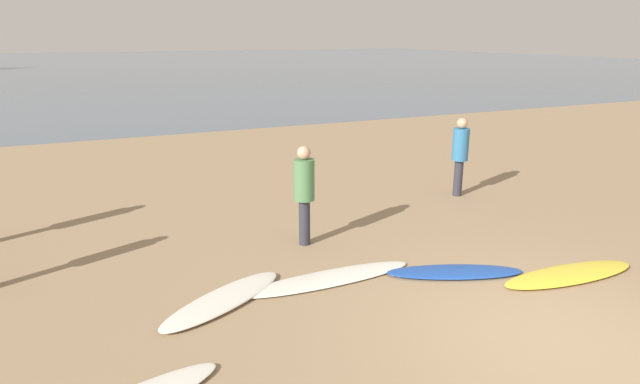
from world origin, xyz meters
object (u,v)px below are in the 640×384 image
surfboard_3 (455,272)px  person_1 (460,150)px  surfboard_1 (223,299)px  surfboard_4 (569,274)px  surfboard_2 (328,279)px  person_3 (304,187)px

surfboard_3 → person_1: 4.22m
surfboard_1 → surfboard_4: bearing=-45.0°
surfboard_2 → person_1: size_ratio=1.56×
surfboard_4 → person_3: 4.15m
surfboard_3 → surfboard_4: size_ratio=0.88×
person_1 → surfboard_3: bearing=-134.5°
surfboard_2 → surfboard_3: size_ratio=1.32×
person_1 → person_3: bearing=-169.1°
surfboard_3 → person_1: (2.57, 3.21, 0.95)m
surfboard_2 → surfboard_3: surfboard_3 is taller
surfboard_4 → surfboard_1: bearing=168.0°
person_1 → person_3: (-4.10, -1.23, -0.01)m
surfboard_2 → person_3: 1.71m
surfboard_1 → surfboard_4: size_ratio=0.90×
surfboard_2 → surfboard_3: bearing=-18.5°
person_1 → surfboard_4: bearing=-111.6°
surfboard_4 → surfboard_2: bearing=161.0°
surfboard_2 → person_1: bearing=30.7°
surfboard_3 → person_3: person_3 is taller
surfboard_4 → person_3: (-2.98, 2.73, 0.94)m
surfboard_2 → surfboard_4: bearing=-23.0°
surfboard_2 → person_3: (0.24, 1.41, 0.95)m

